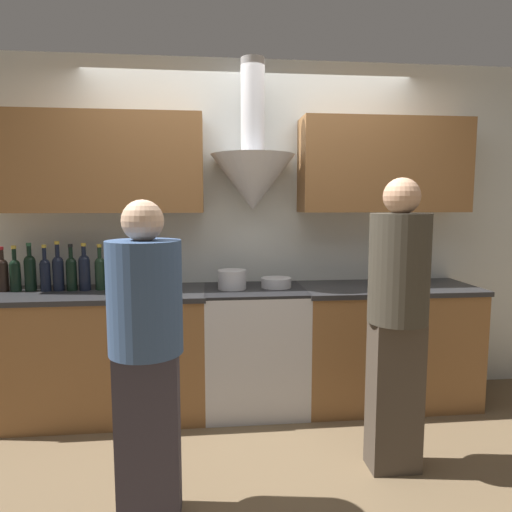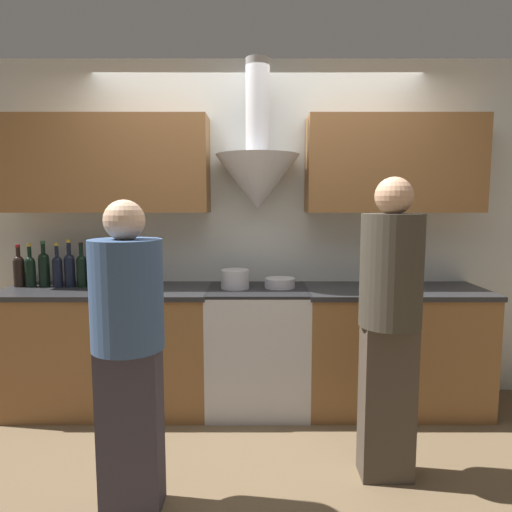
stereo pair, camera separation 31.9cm
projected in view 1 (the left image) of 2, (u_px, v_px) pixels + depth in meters
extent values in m
plane|color=brown|center=(259.00, 425.00, 3.13)|extent=(12.00, 12.00, 0.00)
cube|color=silver|center=(250.00, 231.00, 3.60)|extent=(8.40, 0.06, 2.60)
cone|color=silver|center=(253.00, 183.00, 3.36)|extent=(0.62, 0.62, 0.41)
cylinder|color=silver|center=(253.00, 107.00, 3.30)|extent=(0.17, 0.17, 0.68)
cube|color=brown|center=(98.00, 163.00, 3.25)|extent=(1.49, 0.32, 0.70)
cube|color=brown|center=(384.00, 166.00, 3.47)|extent=(1.28, 0.32, 0.70)
cube|color=brown|center=(101.00, 356.00, 3.26)|extent=(1.49, 0.60, 0.86)
cube|color=#28282B|center=(98.00, 294.00, 3.21)|extent=(1.51, 0.62, 0.03)
cube|color=brown|center=(385.00, 346.00, 3.48)|extent=(1.28, 0.60, 0.86)
cube|color=#28282B|center=(387.00, 288.00, 3.43)|extent=(1.31, 0.62, 0.03)
cube|color=silver|center=(255.00, 349.00, 3.38)|extent=(0.73, 0.60, 0.88)
cube|color=black|center=(259.00, 368.00, 3.09)|extent=(0.51, 0.01, 0.40)
cube|color=black|center=(255.00, 290.00, 3.32)|extent=(0.73, 0.60, 0.02)
cube|color=silver|center=(251.00, 291.00, 3.60)|extent=(0.73, 0.06, 0.10)
cylinder|color=black|center=(3.00, 278.00, 3.21)|extent=(0.08, 0.08, 0.19)
sphere|color=black|center=(2.00, 264.00, 3.20)|extent=(0.08, 0.08, 0.08)
cylinder|color=black|center=(1.00, 256.00, 3.19)|extent=(0.03, 0.03, 0.08)
cylinder|color=maroon|center=(1.00, 248.00, 3.18)|extent=(0.03, 0.03, 0.02)
cylinder|color=black|center=(15.00, 278.00, 3.21)|extent=(0.07, 0.07, 0.19)
sphere|color=black|center=(15.00, 265.00, 3.19)|extent=(0.07, 0.07, 0.07)
cylinder|color=black|center=(14.00, 256.00, 3.19)|extent=(0.03, 0.03, 0.10)
cylinder|color=gold|center=(14.00, 247.00, 3.18)|extent=(0.03, 0.03, 0.02)
cylinder|color=black|center=(30.00, 276.00, 3.22)|extent=(0.08, 0.08, 0.22)
sphere|color=black|center=(30.00, 261.00, 3.21)|extent=(0.08, 0.08, 0.08)
cylinder|color=black|center=(29.00, 252.00, 3.21)|extent=(0.03, 0.03, 0.09)
cylinder|color=#234C33|center=(29.00, 244.00, 3.20)|extent=(0.03, 0.03, 0.02)
cylinder|color=black|center=(46.00, 277.00, 3.22)|extent=(0.07, 0.07, 0.19)
sphere|color=black|center=(45.00, 264.00, 3.20)|extent=(0.07, 0.07, 0.07)
cylinder|color=black|center=(44.00, 255.00, 3.20)|extent=(0.03, 0.03, 0.10)
cylinder|color=gold|center=(44.00, 246.00, 3.19)|extent=(0.03, 0.03, 0.02)
cylinder|color=black|center=(58.00, 276.00, 3.23)|extent=(0.08, 0.08, 0.21)
sphere|color=black|center=(58.00, 261.00, 3.22)|extent=(0.07, 0.07, 0.07)
cylinder|color=black|center=(57.00, 252.00, 3.21)|extent=(0.03, 0.03, 0.10)
cylinder|color=gold|center=(57.00, 243.00, 3.21)|extent=(0.03, 0.03, 0.02)
cylinder|color=black|center=(72.00, 276.00, 3.24)|extent=(0.07, 0.07, 0.20)
sphere|color=black|center=(71.00, 262.00, 3.23)|extent=(0.07, 0.07, 0.07)
cylinder|color=black|center=(71.00, 254.00, 3.22)|extent=(0.03, 0.03, 0.09)
cylinder|color=black|center=(70.00, 246.00, 3.21)|extent=(0.03, 0.03, 0.02)
cylinder|color=black|center=(85.00, 275.00, 3.25)|extent=(0.08, 0.08, 0.22)
sphere|color=black|center=(84.00, 260.00, 3.23)|extent=(0.08, 0.08, 0.08)
cylinder|color=black|center=(84.00, 252.00, 3.23)|extent=(0.03, 0.03, 0.08)
cylinder|color=gold|center=(83.00, 245.00, 3.22)|extent=(0.03, 0.03, 0.02)
cylinder|color=black|center=(100.00, 276.00, 3.27)|extent=(0.07, 0.07, 0.20)
sphere|color=black|center=(100.00, 262.00, 3.26)|extent=(0.07, 0.07, 0.07)
cylinder|color=black|center=(99.00, 254.00, 3.25)|extent=(0.03, 0.03, 0.09)
cylinder|color=gold|center=(99.00, 246.00, 3.24)|extent=(0.03, 0.03, 0.02)
cylinder|color=black|center=(115.00, 275.00, 3.27)|extent=(0.07, 0.07, 0.21)
sphere|color=black|center=(114.00, 261.00, 3.26)|extent=(0.07, 0.07, 0.07)
cylinder|color=black|center=(114.00, 253.00, 3.25)|extent=(0.03, 0.03, 0.08)
cylinder|color=#234C33|center=(114.00, 246.00, 3.24)|extent=(0.03, 0.03, 0.02)
cylinder|color=silver|center=(232.00, 279.00, 3.30)|extent=(0.21, 0.21, 0.14)
cylinder|color=silver|center=(276.00, 283.00, 3.37)|extent=(0.22, 0.22, 0.07)
sphere|color=orange|center=(387.00, 281.00, 3.43)|extent=(0.07, 0.07, 0.07)
cube|color=#38333D|center=(149.00, 435.00, 2.18)|extent=(0.29, 0.19, 0.82)
cylinder|color=#38517A|center=(145.00, 297.00, 2.10)|extent=(0.34, 0.34, 0.53)
sphere|color=#E0B28E|center=(143.00, 221.00, 2.06)|extent=(0.19, 0.19, 0.19)
cube|color=#473D33|center=(394.00, 396.00, 2.58)|extent=(0.28, 0.18, 0.86)
cylinder|color=#3D382D|center=(399.00, 268.00, 2.50)|extent=(0.33, 0.33, 0.60)
sphere|color=tan|center=(402.00, 196.00, 2.46)|extent=(0.20, 0.20, 0.20)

